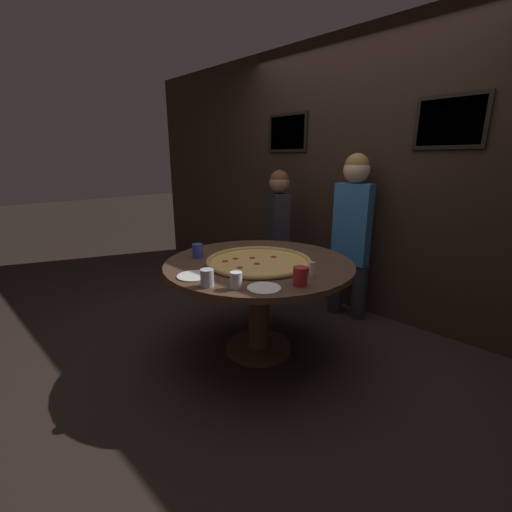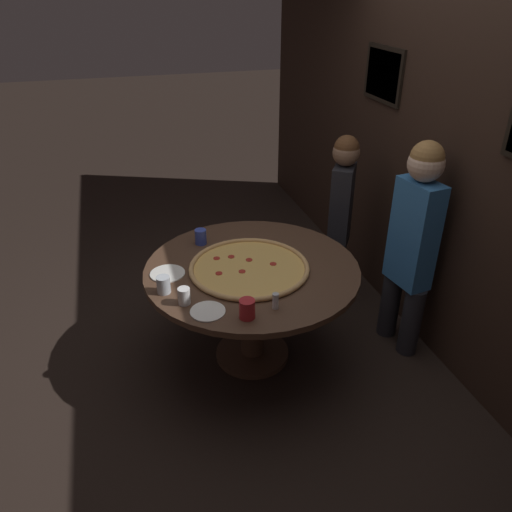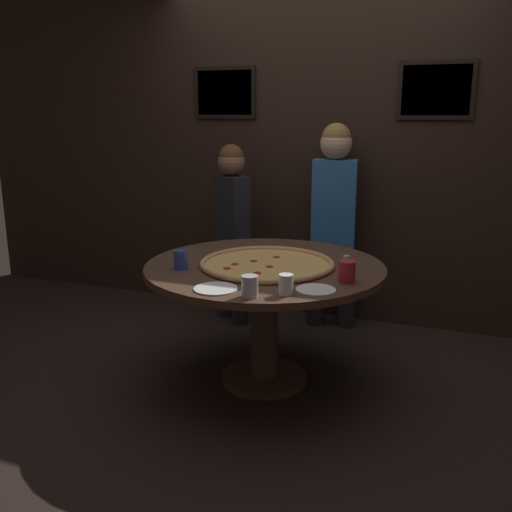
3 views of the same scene
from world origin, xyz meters
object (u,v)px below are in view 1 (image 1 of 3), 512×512
Objects in this scene: condiment_shaker at (312,269)px; white_plate_far_back at (264,288)px; dining_table at (259,281)px; diner_far_left at (352,228)px; drink_cup_far_right at (207,278)px; diner_side_right at (279,228)px; drink_cup_near_left at (300,276)px; drink_cup_front_edge at (198,251)px; white_plate_left_side at (194,276)px; giant_pizza at (259,261)px; drink_cup_far_left at (236,280)px.

white_plate_far_back is at bearing -100.79° from condiment_shaker.
dining_table is 1.12m from diner_far_left.
drink_cup_far_right is 0.08× the size of diner_side_right.
diner_far_left is at bearing -133.98° from diner_side_right.
drink_cup_near_left reaches higher than condiment_shaker.
white_plate_left_side is at bearing -39.22° from drink_cup_front_edge.
giant_pizza is at bearing 101.54° from drink_cup_far_right.
drink_cup_far_left is at bearing -111.56° from condiment_shaker.
drink_cup_far_right reaches higher than drink_cup_far_left.
drink_cup_front_edge reaches higher than condiment_shaker.
white_plate_left_side is (-0.59, -0.36, -0.05)m from drink_cup_near_left.
drink_cup_far_left is 0.74m from drink_cup_front_edge.
diner_far_left is (-0.33, 1.08, 0.08)m from condiment_shaker.
giant_pizza is at bearing 75.29° from diner_far_left.
drink_cup_far_left is at bearing 33.15° from drink_cup_far_right.
giant_pizza is at bearing 156.96° from diner_side_right.
white_plate_far_back is (0.12, 0.11, -0.05)m from drink_cup_far_left.
drink_cup_far_right is at bearing -76.82° from dining_table.
drink_cup_far_left is at bearing -137.52° from white_plate_far_back.
drink_cup_front_edge is 1.11× the size of condiment_shaker.
diner_far_left is 1.11× the size of diner_side_right.
condiment_shaker reaches higher than white_plate_far_back.
drink_cup_far_left is (0.29, -0.49, 0.20)m from dining_table.
condiment_shaker reaches higher than giant_pizza.
dining_table is at bearing 103.18° from drink_cup_far_right.
diner_far_left is at bearing 106.43° from drink_cup_near_left.
drink_cup_far_right reaches higher than condiment_shaker.
diner_far_left reaches higher than white_plate_left_side.
diner_side_right is (-0.89, 1.40, -0.01)m from drink_cup_far_left.
white_plate_far_back and white_plate_left_side have the same top height.
dining_table is at bearing 73.94° from diner_far_left.
dining_table is 0.58m from white_plate_far_back.
drink_cup_far_left is 0.53m from condiment_shaker.
drink_cup_near_left is at bearing -18.85° from dining_table.
drink_cup_far_left is at bearing -59.51° from dining_table.
dining_table is 6.32× the size of white_plate_left_side.
diner_side_right reaches higher than drink_cup_far_left.
drink_cup_far_left is at bearing 8.23° from white_plate_left_side.
drink_cup_far_left reaches higher than giant_pizza.
giant_pizza is 6.86× the size of drink_cup_near_left.
drink_cup_near_left is 0.56m from drink_cup_far_right.
drink_cup_front_edge is 1.02× the size of drink_cup_far_right.
diner_far_left is 0.77m from diner_side_right.
white_plate_left_side is (-0.48, -0.16, 0.00)m from white_plate_far_back.
dining_table is at bearing 161.15° from drink_cup_near_left.
drink_cup_near_left is 1.56m from diner_side_right.
dining_table is at bearing 83.00° from white_plate_left_side.
giant_pizza is 0.57× the size of diner_side_right.
drink_cup_far_left is at bearing 86.94° from diner_far_left.
dining_table is 0.59m from drink_cup_near_left.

